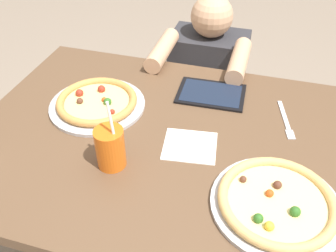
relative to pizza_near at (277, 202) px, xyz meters
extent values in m
cube|color=brown|center=(-0.37, 0.18, -0.04)|extent=(1.20, 0.91, 0.04)
cylinder|color=#443122|center=(-0.89, 0.56, -0.41)|extent=(0.07, 0.07, 0.71)
cylinder|color=#443122|center=(0.15, 0.56, -0.41)|extent=(0.07, 0.07, 0.71)
cylinder|color=#B7B7BC|center=(0.00, 0.00, -0.01)|extent=(0.34, 0.34, 0.01)
cylinder|color=#EFD68C|center=(0.00, 0.00, 0.00)|extent=(0.25, 0.25, 0.01)
torus|color=tan|center=(0.00, 0.00, 0.01)|extent=(0.30, 0.30, 0.03)
sphere|color=#2D6623|center=(-0.04, -0.07, 0.01)|extent=(0.02, 0.02, 0.02)
sphere|color=#BF4C19|center=(-0.02, 0.02, 0.01)|extent=(0.02, 0.02, 0.02)
sphere|color=brown|center=(-0.09, 0.05, 0.01)|extent=(0.02, 0.02, 0.02)
sphere|color=gold|center=(-0.01, -0.09, 0.01)|extent=(0.02, 0.02, 0.02)
sphere|color=brown|center=(0.00, 0.05, 0.01)|extent=(0.02, 0.02, 0.02)
sphere|color=#2D6623|center=(0.04, -0.03, 0.01)|extent=(0.03, 0.03, 0.03)
cylinder|color=#B7B7BC|center=(-0.62, 0.27, -0.01)|extent=(0.33, 0.33, 0.01)
cylinder|color=#E5CC7F|center=(-0.62, 0.27, 0.00)|extent=(0.22, 0.22, 0.01)
torus|color=#C68C47|center=(-0.62, 0.27, 0.01)|extent=(0.28, 0.28, 0.03)
sphere|color=brown|center=(-0.67, 0.25, 0.01)|extent=(0.02, 0.02, 0.02)
sphere|color=#2D6623|center=(-0.58, 0.27, 0.01)|extent=(0.03, 0.03, 0.03)
sphere|color=maroon|center=(-0.63, 0.33, 0.01)|extent=(0.03, 0.03, 0.03)
sphere|color=#BF4C19|center=(-0.60, 0.28, 0.01)|extent=(0.02, 0.02, 0.02)
sphere|color=maroon|center=(-0.69, 0.29, 0.01)|extent=(0.03, 0.03, 0.03)
sphere|color=maroon|center=(-0.54, 0.22, 0.01)|extent=(0.02, 0.02, 0.02)
cylinder|color=orange|center=(-0.46, 0.03, 0.04)|extent=(0.08, 0.08, 0.12)
cylinder|color=white|center=(-0.45, 0.03, 0.14)|extent=(0.03, 0.02, 0.11)
cube|color=white|center=(-0.26, 0.16, -0.02)|extent=(0.18, 0.16, 0.00)
cube|color=silver|center=(0.00, 0.40, -0.02)|extent=(0.05, 0.16, 0.00)
cube|color=silver|center=(0.03, 0.30, -0.02)|extent=(0.03, 0.05, 0.00)
cube|color=black|center=(-0.26, 0.45, -0.01)|extent=(0.25, 0.18, 0.01)
cube|color=#192338|center=(-0.26, 0.45, -0.01)|extent=(0.22, 0.15, 0.00)
cylinder|color=#333847|center=(-0.35, 0.89, -0.54)|extent=(0.28, 0.28, 0.45)
cube|color=#2D2D33|center=(-0.35, 0.89, -0.16)|extent=(0.35, 0.22, 0.32)
sphere|color=tan|center=(-0.35, 0.89, 0.09)|extent=(0.19, 0.19, 0.19)
cylinder|color=tan|center=(-0.51, 0.66, 0.02)|extent=(0.07, 0.28, 0.07)
cylinder|color=tan|center=(-0.19, 0.66, 0.02)|extent=(0.07, 0.28, 0.07)
camera|label=1|loc=(-0.10, -0.65, 0.74)|focal=39.29mm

